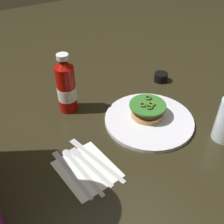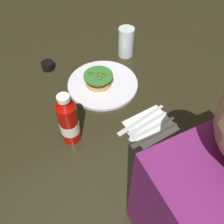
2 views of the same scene
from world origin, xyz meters
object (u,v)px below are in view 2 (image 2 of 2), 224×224
object	(u,v)px
dinner_plate	(103,84)
butter_knife	(138,121)
burger_sandwich	(98,79)
spoon_utensil	(146,131)
water_glass	(126,42)
condiment_cup	(48,66)
napkin	(151,126)
fork_utensil	(145,125)
ketchup_bottle	(69,122)
steak_knife	(152,136)

from	to	relation	value
dinner_plate	butter_knife	distance (m)	0.24
burger_sandwich	spoon_utensil	distance (m)	0.30
water_glass	condiment_cup	world-z (taller)	water_glass
dinner_plate	napkin	bearing A→B (deg)	103.82
dinner_plate	water_glass	xyz separation A→B (m)	(-0.18, -0.14, 0.06)
napkin	spoon_utensil	world-z (taller)	spoon_utensil
water_glass	condiment_cup	bearing A→B (deg)	-9.57
butter_knife	fork_utensil	bearing A→B (deg)	114.29
burger_sandwich	fork_utensil	xyz separation A→B (m)	(-0.06, 0.26, -0.03)
condiment_cup	napkin	size ratio (longest dim) A/B	0.33
napkin	spoon_utensil	distance (m)	0.03
spoon_utensil	dinner_plate	bearing A→B (deg)	-82.47
burger_sandwich	dinner_plate	bearing A→B (deg)	168.91
burger_sandwich	condiment_cup	bearing A→B (deg)	-51.75
water_glass	butter_knife	distance (m)	0.41
butter_knife	condiment_cup	bearing A→B (deg)	-64.36
ketchup_bottle	steak_knife	distance (m)	0.29
condiment_cup	napkin	bearing A→B (deg)	116.96
burger_sandwich	steak_knife	world-z (taller)	burger_sandwich
condiment_cup	steak_knife	xyz separation A→B (m)	(-0.22, 0.52, -0.01)
butter_knife	spoon_utensil	world-z (taller)	same
dinner_plate	steak_knife	xyz separation A→B (m)	(-0.05, 0.31, -0.00)
ketchup_bottle	butter_knife	size ratio (longest dim) A/B	0.95
water_glass	napkin	world-z (taller)	water_glass
napkin	fork_utensil	bearing A→B (deg)	-28.86
burger_sandwich	fork_utensil	size ratio (longest dim) A/B	0.67
butter_knife	dinner_plate	bearing A→B (deg)	-81.30
water_glass	fork_utensil	distance (m)	0.43
ketchup_bottle	butter_knife	xyz separation A→B (m)	(-0.24, 0.04, -0.09)
fork_utensil	water_glass	bearing A→B (deg)	-108.81
dinner_plate	steak_knife	size ratio (longest dim) A/B	1.48
dinner_plate	steak_knife	distance (m)	0.32
dinner_plate	fork_utensil	xyz separation A→B (m)	(-0.05, 0.26, -0.00)
condiment_cup	water_glass	bearing A→B (deg)	170.43
butter_knife	fork_utensil	xyz separation A→B (m)	(-0.01, 0.02, -0.00)
burger_sandwich	condiment_cup	xyz separation A→B (m)	(0.16, -0.20, -0.02)
dinner_plate	ketchup_bottle	world-z (taller)	ketchup_bottle
butter_knife	fork_utensil	world-z (taller)	same
steak_knife	spoon_utensil	bearing A→B (deg)	-75.12
burger_sandwich	butter_knife	size ratio (longest dim) A/B	0.55
butter_knife	steak_knife	size ratio (longest dim) A/B	1.11
dinner_plate	ketchup_bottle	distance (m)	0.30
condiment_cup	steak_knife	bearing A→B (deg)	113.02
ketchup_bottle	steak_knife	bearing A→B (deg)	154.45
butter_knife	spoon_utensil	xyz separation A→B (m)	(-0.00, 0.05, 0.00)
ketchup_bottle	butter_knife	world-z (taller)	ketchup_bottle
fork_utensil	steak_knife	bearing A→B (deg)	87.68
water_glass	condiment_cup	xyz separation A→B (m)	(0.36, -0.06, -0.05)
water_glass	spoon_utensil	world-z (taller)	water_glass
water_glass	spoon_utensil	distance (m)	0.46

